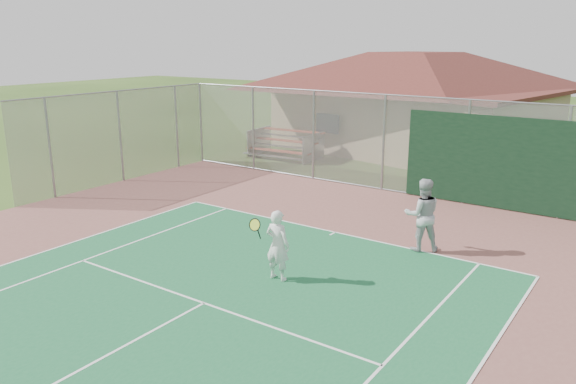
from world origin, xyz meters
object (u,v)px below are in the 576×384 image
object	(u,v)px
clubhouse	(414,92)
player_white_front	(277,246)
bleachers	(285,143)
player_grey_back	(422,215)

from	to	relation	value
clubhouse	player_white_front	distance (m)	17.34
bleachers	player_grey_back	size ratio (longest dim) A/B	1.76
clubhouse	player_grey_back	world-z (taller)	clubhouse
clubhouse	player_white_front	xyz separation A→B (m)	(3.81, -16.79, -2.05)
player_grey_back	bleachers	bearing A→B (deg)	-72.26
clubhouse	bleachers	size ratio (longest dim) A/B	4.30
player_white_front	clubhouse	bearing A→B (deg)	-78.83
bleachers	player_white_front	size ratio (longest dim) A/B	2.03
clubhouse	player_white_front	world-z (taller)	clubhouse
clubhouse	player_grey_back	xyz separation A→B (m)	(5.81, -13.10, -1.93)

